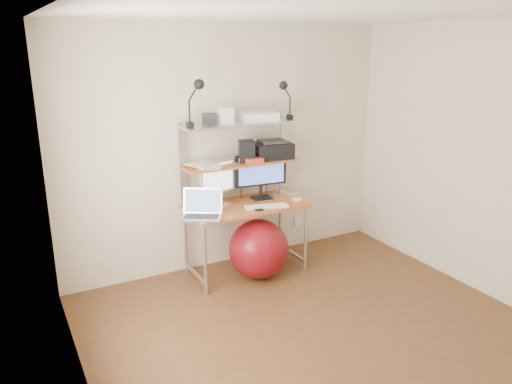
{
  "coord_description": "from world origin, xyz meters",
  "views": [
    {
      "loc": [
        -2.15,
        -2.8,
        2.32
      ],
      "look_at": [
        -0.04,
        1.15,
        0.96
      ],
      "focal_mm": 35.0,
      "sensor_mm": 36.0,
      "label": 1
    }
  ],
  "objects_px": {
    "monitor_black": "(261,172)",
    "printer": "(272,150)",
    "exercise_ball": "(259,249)",
    "monitor_silver": "(218,180)",
    "laptop": "(202,211)"
  },
  "relations": [
    {
      "from": "monitor_black",
      "to": "printer",
      "type": "height_order",
      "value": "printer"
    },
    {
      "from": "monitor_silver",
      "to": "monitor_black",
      "type": "bearing_deg",
      "value": -17.7
    },
    {
      "from": "monitor_silver",
      "to": "printer",
      "type": "distance_m",
      "value": 0.67
    },
    {
      "from": "monitor_black",
      "to": "printer",
      "type": "xyz_separation_m",
      "value": [
        0.14,
        0.01,
        0.22
      ]
    },
    {
      "from": "printer",
      "to": "exercise_ball",
      "type": "height_order",
      "value": "printer"
    },
    {
      "from": "monitor_black",
      "to": "laptop",
      "type": "bearing_deg",
      "value": -156.47
    },
    {
      "from": "monitor_black",
      "to": "exercise_ball",
      "type": "bearing_deg",
      "value": -116.05
    },
    {
      "from": "monitor_silver",
      "to": "monitor_black",
      "type": "relative_size",
      "value": 0.86
    },
    {
      "from": "printer",
      "to": "monitor_black",
      "type": "bearing_deg",
      "value": -169.52
    },
    {
      "from": "monitor_black",
      "to": "printer",
      "type": "distance_m",
      "value": 0.26
    },
    {
      "from": "exercise_ball",
      "to": "printer",
      "type": "bearing_deg",
      "value": 42.89
    },
    {
      "from": "monitor_silver",
      "to": "printer",
      "type": "relative_size",
      "value": 1.14
    },
    {
      "from": "monitor_silver",
      "to": "monitor_black",
      "type": "height_order",
      "value": "monitor_black"
    },
    {
      "from": "monitor_black",
      "to": "laptop",
      "type": "relative_size",
      "value": 1.19
    },
    {
      "from": "laptop",
      "to": "printer",
      "type": "bearing_deg",
      "value": 46.77
    }
  ]
}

